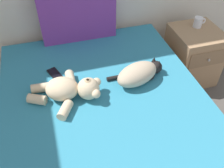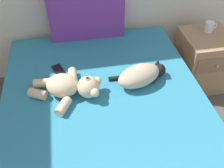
{
  "view_description": "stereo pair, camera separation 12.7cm",
  "coord_description": "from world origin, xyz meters",
  "px_view_note": "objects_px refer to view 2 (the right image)",
  "views": [
    {
      "loc": [
        1.35,
        2.33,
        1.79
      ],
      "look_at": [
        1.7,
        3.55,
        0.6
      ],
      "focal_mm": 40.37,
      "sensor_mm": 36.0,
      "label": 1
    },
    {
      "loc": [
        1.47,
        2.3,
        1.79
      ],
      "look_at": [
        1.7,
        3.55,
        0.6
      ],
      "focal_mm": 40.37,
      "sensor_mm": 36.0,
      "label": 2
    }
  ],
  "objects_px": {
    "cell_phone": "(59,70)",
    "nightstand": "(202,60)",
    "patterned_cushion": "(86,10)",
    "mug": "(209,27)",
    "bed": "(107,131)",
    "cat": "(141,75)",
    "teddy_bear": "(70,86)"
  },
  "relations": [
    {
      "from": "patterned_cushion",
      "to": "nightstand",
      "type": "relative_size",
      "value": 1.2
    },
    {
      "from": "bed",
      "to": "cat",
      "type": "xyz_separation_m",
      "value": [
        0.29,
        0.22,
        0.33
      ]
    },
    {
      "from": "patterned_cushion",
      "to": "nightstand",
      "type": "height_order",
      "value": "patterned_cushion"
    },
    {
      "from": "bed",
      "to": "patterned_cushion",
      "type": "bearing_deg",
      "value": 91.09
    },
    {
      "from": "bed",
      "to": "mug",
      "type": "height_order",
      "value": "mug"
    },
    {
      "from": "nightstand",
      "to": "cell_phone",
      "type": "bearing_deg",
      "value": -172.6
    },
    {
      "from": "bed",
      "to": "cat",
      "type": "bearing_deg",
      "value": 36.26
    },
    {
      "from": "cat",
      "to": "teddy_bear",
      "type": "relative_size",
      "value": 0.84
    },
    {
      "from": "teddy_bear",
      "to": "cell_phone",
      "type": "bearing_deg",
      "value": 106.23
    },
    {
      "from": "bed",
      "to": "nightstand",
      "type": "bearing_deg",
      "value": 31.52
    },
    {
      "from": "patterned_cushion",
      "to": "cat",
      "type": "height_order",
      "value": "patterned_cushion"
    },
    {
      "from": "cell_phone",
      "to": "nightstand",
      "type": "height_order",
      "value": "nightstand"
    },
    {
      "from": "bed",
      "to": "nightstand",
      "type": "height_order",
      "value": "nightstand"
    },
    {
      "from": "teddy_bear",
      "to": "cell_phone",
      "type": "distance_m",
      "value": 0.3
    },
    {
      "from": "bed",
      "to": "mug",
      "type": "bearing_deg",
      "value": 33.84
    },
    {
      "from": "patterned_cushion",
      "to": "mug",
      "type": "relative_size",
      "value": 5.52
    },
    {
      "from": "bed",
      "to": "patterned_cushion",
      "type": "distance_m",
      "value": 1.07
    },
    {
      "from": "bed",
      "to": "patterned_cushion",
      "type": "height_order",
      "value": "patterned_cushion"
    },
    {
      "from": "cell_phone",
      "to": "mug",
      "type": "relative_size",
      "value": 1.36
    },
    {
      "from": "cell_phone",
      "to": "nightstand",
      "type": "distance_m",
      "value": 1.39
    },
    {
      "from": "cat",
      "to": "teddy_bear",
      "type": "xyz_separation_m",
      "value": [
        -0.52,
        -0.03,
        0.0
      ]
    },
    {
      "from": "teddy_bear",
      "to": "mug",
      "type": "height_order",
      "value": "teddy_bear"
    },
    {
      "from": "teddy_bear",
      "to": "cell_phone",
      "type": "xyz_separation_m",
      "value": [
        -0.08,
        0.28,
        -0.07
      ]
    },
    {
      "from": "mug",
      "to": "nightstand",
      "type": "bearing_deg",
      "value": -109.65
    },
    {
      "from": "cat",
      "to": "mug",
      "type": "bearing_deg",
      "value": 32.89
    },
    {
      "from": "cell_phone",
      "to": "nightstand",
      "type": "xyz_separation_m",
      "value": [
        1.36,
        0.18,
        -0.23
      ]
    },
    {
      "from": "teddy_bear",
      "to": "nightstand",
      "type": "relative_size",
      "value": 0.95
    },
    {
      "from": "bed",
      "to": "mug",
      "type": "distance_m",
      "value": 1.35
    },
    {
      "from": "patterned_cushion",
      "to": "teddy_bear",
      "type": "bearing_deg",
      "value": -105.76
    },
    {
      "from": "teddy_bear",
      "to": "mug",
      "type": "relative_size",
      "value": 4.37
    },
    {
      "from": "cell_phone",
      "to": "teddy_bear",
      "type": "bearing_deg",
      "value": -73.77
    },
    {
      "from": "bed",
      "to": "teddy_bear",
      "type": "relative_size",
      "value": 3.89
    }
  ]
}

